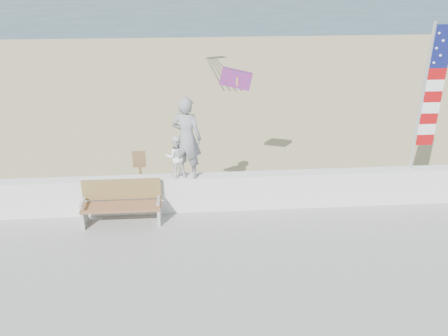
{
  "coord_description": "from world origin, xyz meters",
  "views": [
    {
      "loc": [
        -0.56,
        -8.2,
        5.89
      ],
      "look_at": [
        0.2,
        1.8,
        1.35
      ],
      "focal_mm": 38.0,
      "sensor_mm": 36.0,
      "label": 1
    }
  ],
  "objects_px": {
    "child": "(176,156)",
    "flag": "(428,93)",
    "adult": "(187,138)",
    "bench": "(122,202)"
  },
  "relations": [
    {
      "from": "bench",
      "to": "flag",
      "type": "height_order",
      "value": "flag"
    },
    {
      "from": "adult",
      "to": "flag",
      "type": "bearing_deg",
      "value": -157.45
    },
    {
      "from": "adult",
      "to": "child",
      "type": "distance_m",
      "value": 0.52
    },
    {
      "from": "adult",
      "to": "child",
      "type": "xyz_separation_m",
      "value": [
        -0.26,
        0.0,
        -0.45
      ]
    },
    {
      "from": "adult",
      "to": "bench",
      "type": "distance_m",
      "value": 2.1
    },
    {
      "from": "child",
      "to": "flag",
      "type": "bearing_deg",
      "value": 171.34
    },
    {
      "from": "child",
      "to": "bench",
      "type": "distance_m",
      "value": 1.63
    },
    {
      "from": "adult",
      "to": "bench",
      "type": "height_order",
      "value": "adult"
    },
    {
      "from": "child",
      "to": "bench",
      "type": "height_order",
      "value": "child"
    },
    {
      "from": "child",
      "to": "flag",
      "type": "relative_size",
      "value": 0.29
    }
  ]
}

